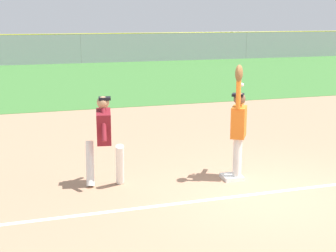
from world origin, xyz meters
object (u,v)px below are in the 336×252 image
Objects in this scene: parked_car_green at (192,48)px; parked_car_white at (45,51)px; first_base at (232,177)px; fielder at (239,124)px; runner at (104,135)px; baseball at (242,85)px; parked_car_silver at (118,49)px.

parked_car_white is at bearing 176.77° from parked_car_green.
first_base is at bearing -89.81° from parked_car_white.
fielder is 0.50× the size of parked_car_green.
fielder reaches higher than parked_car_green.
parked_car_green is at bearing 76.12° from runner.
baseball is at bearing -94.97° from fielder.
parked_car_white is (0.43, 27.02, -0.32)m from runner.
fielder is 0.52× the size of parked_car_silver.
parked_car_white is at bearing -53.07° from fielder.
runner is at bearing -94.94° from parked_car_white.
baseball is at bearing -113.23° from parked_car_green.
first_base is 28.38m from parked_car_silver.
parked_car_white is at bearing 98.45° from runner.
fielder is 30.81× the size of baseball.
runner reaches higher than parked_car_white.
parked_car_white is at bearing 94.70° from baseball.
fielder is 27.50m from parked_car_white.
fielder is at bearing -113.35° from parked_car_green.
baseball is 27.38m from parked_car_white.
runner is 0.39× the size of parked_car_silver.
fielder is 28.38m from parked_car_silver.
first_base is 27.48m from parked_car_white.
parked_car_silver and parked_car_green have the same top height.
fielder is at bearing -89.60° from parked_car_white.
first_base is 1.08m from fielder.
baseball is at bearing -96.20° from parked_car_silver.
baseball is (0.21, 0.13, 1.81)m from first_base.
runner is 29.79m from parked_car_green.
first_base is 0.08× the size of parked_car_green.
fielder is at bearing 0.51° from runner.
parked_car_green is at bearing -3.58° from parked_car_silver.
fielder is 29.26m from parked_car_green.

